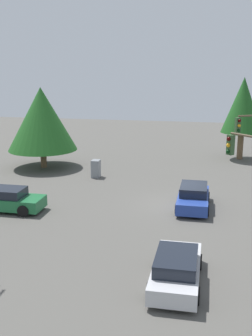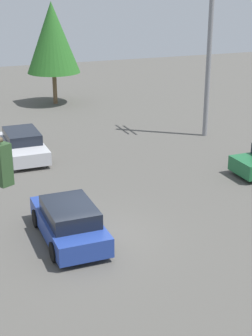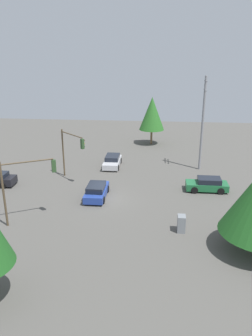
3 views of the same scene
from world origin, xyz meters
TOP-DOWN VIEW (x-y plane):
  - ground_plane at (0.00, 0.00)m, footprint 80.00×80.00m
  - sedan_green at (3.03, -10.22)m, footprint 1.92×4.25m
  - sedan_blue at (0.26, 0.88)m, footprint 4.40×1.99m
  - sedan_silver at (9.91, 0.64)m, footprint 4.57×2.00m
  - traffic_signal_main at (4.80, 4.45)m, footprint 3.09×3.26m
  - traffic_signal_cross at (-5.17, 5.62)m, footprint 2.32×3.95m
  - utility_pole_tall at (9.85, -10.19)m, footprint 2.20×0.28m
  - electrical_cabinet at (-5.60, -7.04)m, footprint 0.80×0.62m
  - tree_right at (21.30, -3.99)m, footprint 3.85×3.85m

SIDE VIEW (x-z plane):
  - ground_plane at x=0.00m, z-range 0.00..0.00m
  - sedan_silver at x=9.91m, z-range -0.02..1.36m
  - sedan_blue at x=0.26m, z-range -0.03..1.39m
  - sedan_green at x=3.03m, z-range -0.02..1.40m
  - electrical_cabinet at x=-5.60m, z-range 0.00..1.38m
  - traffic_signal_main at x=4.80m, z-range 1.07..6.58m
  - traffic_signal_cross at x=-5.17m, z-range 1.08..6.62m
  - tree_right at x=21.30m, z-range 1.15..8.48m
  - utility_pole_tall at x=9.85m, z-range 0.30..11.47m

